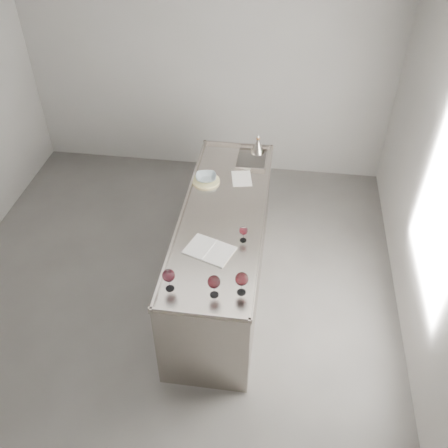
# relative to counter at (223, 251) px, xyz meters

# --- Properties ---
(room_shell) EXTENTS (4.54, 5.04, 2.84)m
(room_shell) POSITION_rel_counter_xyz_m (-0.50, -0.30, 0.93)
(room_shell) COLOR #494744
(room_shell) RESTS_ON ground
(counter) EXTENTS (0.77, 2.42, 0.97)m
(counter) POSITION_rel_counter_xyz_m (0.00, 0.00, 0.00)
(counter) COLOR #9D948D
(counter) RESTS_ON ground
(wine_glass_left) EXTENTS (0.10, 0.10, 0.20)m
(wine_glass_left) POSITION_rel_counter_xyz_m (-0.28, -0.96, 0.61)
(wine_glass_left) COLOR white
(wine_glass_left) RESTS_ON counter
(wine_glass_middle) EXTENTS (0.10, 0.10, 0.19)m
(wine_glass_middle) POSITION_rel_counter_xyz_m (0.07, -0.98, 0.61)
(wine_glass_middle) COLOR white
(wine_glass_middle) RESTS_ON counter
(wine_glass_right) EXTENTS (0.10, 0.10, 0.20)m
(wine_glass_right) POSITION_rel_counter_xyz_m (0.27, -0.92, 0.61)
(wine_glass_right) COLOR white
(wine_glass_right) RESTS_ON counter
(wine_glass_small) EXTENTS (0.07, 0.07, 0.15)m
(wine_glass_small) POSITION_rel_counter_xyz_m (0.22, -0.33, 0.57)
(wine_glass_small) COLOR white
(wine_glass_small) RESTS_ON counter
(notebook) EXTENTS (0.46, 0.39, 0.02)m
(notebook) POSITION_rel_counter_xyz_m (-0.04, -0.50, 0.47)
(notebook) COLOR silver
(notebook) RESTS_ON counter
(loose_paper_top) EXTENTS (0.24, 0.30, 0.00)m
(loose_paper_top) POSITION_rel_counter_xyz_m (0.11, 0.57, 0.47)
(loose_paper_top) COLOR white
(loose_paper_top) RESTS_ON counter
(trivet) EXTENTS (0.32, 0.32, 0.02)m
(trivet) POSITION_rel_counter_xyz_m (-0.23, 0.48, 0.48)
(trivet) COLOR #CEC485
(trivet) RESTS_ON counter
(ceramic_bowl) EXTENTS (0.24, 0.24, 0.05)m
(ceramic_bowl) POSITION_rel_counter_xyz_m (-0.23, 0.48, 0.51)
(ceramic_bowl) COLOR #98AAB1
(ceramic_bowl) RESTS_ON trivet
(wine_funnel) EXTENTS (0.15, 0.15, 0.22)m
(wine_funnel) POSITION_rel_counter_xyz_m (0.22, 1.08, 0.54)
(wine_funnel) COLOR #9D968C
(wine_funnel) RESTS_ON counter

